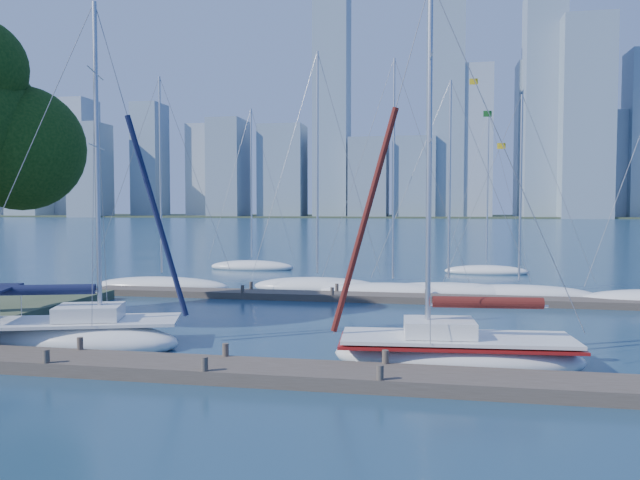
# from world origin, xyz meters

# --- Properties ---
(ground) EXTENTS (700.00, 700.00, 0.00)m
(ground) POSITION_xyz_m (0.00, 0.00, 0.00)
(ground) COLOR #17354B
(ground) RESTS_ON ground
(near_dock) EXTENTS (26.00, 2.00, 0.40)m
(near_dock) POSITION_xyz_m (0.00, 0.00, 0.20)
(near_dock) COLOR #443C32
(near_dock) RESTS_ON ground
(far_dock) EXTENTS (30.00, 1.80, 0.36)m
(far_dock) POSITION_xyz_m (2.00, 16.00, 0.18)
(far_dock) COLOR #443C32
(far_dock) RESTS_ON ground
(far_shore) EXTENTS (800.00, 100.00, 1.50)m
(far_shore) POSITION_xyz_m (0.00, 320.00, 0.00)
(far_shore) COLOR #38472D
(far_shore) RESTS_ON ground
(sailboat_navy) EXTENTS (8.50, 4.97, 12.96)m
(sailboat_navy) POSITION_xyz_m (-6.52, 2.95, 1.03)
(sailboat_navy) COLOR white
(sailboat_navy) RESTS_ON ground
(sailboat_maroon) EXTENTS (8.09, 3.22, 12.71)m
(sailboat_maroon) POSITION_xyz_m (7.12, 2.70, 1.02)
(sailboat_maroon) COLOR white
(sailboat_maroon) RESTS_ON ground
(bg_boat_0) EXTENTS (8.85, 4.03, 13.34)m
(bg_boat_0) POSITION_xyz_m (-10.12, 18.18, 0.27)
(bg_boat_0) COLOR white
(bg_boat_0) RESTS_ON ground
(bg_boat_1) EXTENTS (8.25, 5.36, 14.73)m
(bg_boat_1) POSITION_xyz_m (-0.60, 19.40, 0.29)
(bg_boat_1) COLOR white
(bg_boat_1) RESTS_ON ground
(bg_boat_2) EXTENTS (8.69, 3.26, 13.76)m
(bg_boat_2) POSITION_xyz_m (4.06, 17.95, 0.26)
(bg_boat_2) COLOR white
(bg_boat_2) RESTS_ON ground
(bg_boat_3) EXTENTS (9.05, 3.09, 12.52)m
(bg_boat_3) POSITION_xyz_m (7.17, 18.30, 0.26)
(bg_boat_3) COLOR white
(bg_boat_3) RESTS_ON ground
(bg_boat_4) EXTENTS (8.62, 3.45, 11.60)m
(bg_boat_4) POSITION_xyz_m (11.01, 18.38, 0.25)
(bg_boat_4) COLOR white
(bg_boat_4) RESTS_ON ground
(bg_boat_6) EXTENTS (7.24, 4.81, 13.37)m
(bg_boat_6) POSITION_xyz_m (-8.32, 31.24, 0.27)
(bg_boat_6) COLOR white
(bg_boat_6) RESTS_ON ground
(bg_boat_7) EXTENTS (6.54, 3.38, 12.53)m
(bg_boat_7) POSITION_xyz_m (10.25, 31.26, 0.24)
(bg_boat_7) COLOR white
(bg_boat_7) RESTS_ON ground
(skyline) EXTENTS (503.31, 51.31, 119.30)m
(skyline) POSITION_xyz_m (20.62, 290.34, 36.27)
(skyline) COLOR gray
(skyline) RESTS_ON ground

